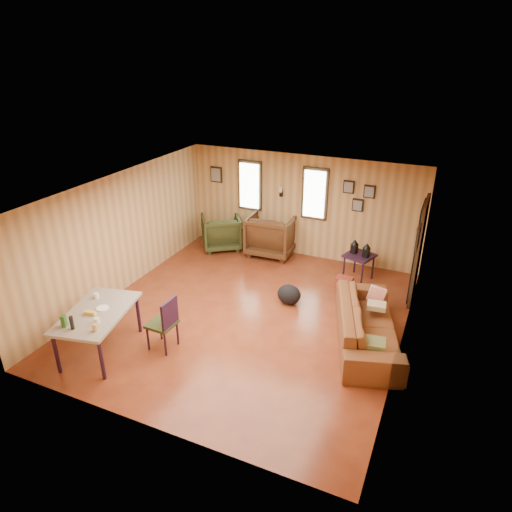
{
  "coord_description": "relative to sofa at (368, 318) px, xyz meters",
  "views": [
    {
      "loc": [
        3.1,
        -6.56,
        4.62
      ],
      "look_at": [
        0.0,
        0.4,
        1.05
      ],
      "focal_mm": 32.0,
      "sensor_mm": 36.0,
      "label": 1
    }
  ],
  "objects": [
    {
      "name": "room",
      "position": [
        -2.02,
        0.2,
        0.74
      ],
      "size": [
        5.54,
        6.04,
        2.44
      ],
      "color": "brown",
      "rests_on": "ground"
    },
    {
      "name": "sofa",
      "position": [
        0.0,
        0.0,
        0.0
      ],
      "size": [
        1.38,
        2.49,
        0.93
      ],
      "primitive_type": "imported",
      "rotation": [
        0.0,
        0.0,
        1.87
      ],
      "color": "brown",
      "rests_on": "ground"
    },
    {
      "name": "recliner_brown",
      "position": [
        -2.82,
        2.68,
        0.08
      ],
      "size": [
        1.11,
        1.04,
        1.09
      ],
      "primitive_type": "imported",
      "rotation": [
        0.0,
        0.0,
        3.19
      ],
      "color": "#462A15",
      "rests_on": "ground"
    },
    {
      "name": "recliner_green",
      "position": [
        -4.09,
        2.49,
        -0.01
      ],
      "size": [
        1.21,
        1.19,
        0.91
      ],
      "primitive_type": "imported",
      "rotation": [
        0.0,
        0.0,
        -2.53
      ],
      "color": "#303819",
      "rests_on": "ground"
    },
    {
      "name": "end_table",
      "position": [
        -3.28,
        2.78,
        -0.07
      ],
      "size": [
        0.63,
        0.58,
        0.71
      ],
      "rotation": [
        0.0,
        0.0,
        0.14
      ],
      "color": "#2A1229",
      "rests_on": "ground"
    },
    {
      "name": "side_table",
      "position": [
        -0.64,
        2.21,
        0.13
      ],
      "size": [
        0.7,
        0.7,
        0.88
      ],
      "rotation": [
        0.0,
        0.0,
        -0.33
      ],
      "color": "#2A1229",
      "rests_on": "ground"
    },
    {
      "name": "cooler",
      "position": [
        -0.8,
        1.71,
        -0.35
      ],
      "size": [
        0.35,
        0.26,
        0.24
      ],
      "rotation": [
        0.0,
        0.0,
        -0.06
      ],
      "color": "maroon",
      "rests_on": "ground"
    },
    {
      "name": "backpack",
      "position": [
        -1.63,
        0.64,
        -0.27
      ],
      "size": [
        0.49,
        0.38,
        0.4
      ],
      "rotation": [
        0.0,
        0.0,
        -0.07
      ],
      "color": "black",
      "rests_on": "ground"
    },
    {
      "name": "sofa_pillows",
      "position": [
        0.12,
        -0.07,
        0.03
      ],
      "size": [
        0.59,
        1.63,
        0.33
      ],
      "rotation": [
        0.0,
        0.0,
        0.13
      ],
      "color": "#575F35",
      "rests_on": "sofa"
    },
    {
      "name": "dining_table",
      "position": [
        -3.92,
        -2.04,
        0.22
      ],
      "size": [
        1.18,
        1.63,
        0.97
      ],
      "rotation": [
        0.0,
        0.0,
        0.22
      ],
      "color": "gray",
      "rests_on": "ground"
    },
    {
      "name": "dining_chair",
      "position": [
        -2.98,
        -1.53,
        0.06
      ],
      "size": [
        0.44,
        0.44,
        0.94
      ],
      "rotation": [
        0.0,
        0.0,
        -0.03
      ],
      "color": "#303819",
      "rests_on": "ground"
    }
  ]
}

